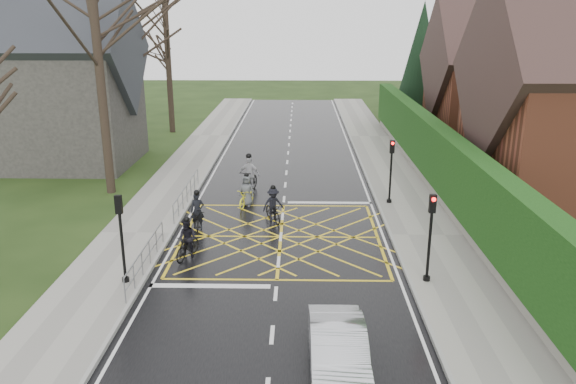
{
  "coord_description": "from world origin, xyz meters",
  "views": [
    {
      "loc": [
        0.75,
        -21.59,
        8.71
      ],
      "look_at": [
        0.26,
        2.08,
        1.3
      ],
      "focal_mm": 35.0,
      "sensor_mm": 36.0,
      "label": 1
    }
  ],
  "objects_px": {
    "cyclist_mid": "(273,208)",
    "cyclist_lead": "(247,195)",
    "cyclist_front": "(249,178)",
    "cyclist_back": "(188,242)",
    "car": "(338,354)",
    "cyclist_rear": "(197,217)"
  },
  "relations": [
    {
      "from": "cyclist_back",
      "to": "cyclist_lead",
      "type": "distance_m",
      "value": 6.34
    },
    {
      "from": "cyclist_back",
      "to": "cyclist_rear",
      "type": "bearing_deg",
      "value": 112.2
    },
    {
      "from": "cyclist_rear",
      "to": "car",
      "type": "height_order",
      "value": "cyclist_rear"
    },
    {
      "from": "cyclist_rear",
      "to": "cyclist_mid",
      "type": "xyz_separation_m",
      "value": [
        3.19,
        1.1,
        0.04
      ]
    },
    {
      "from": "cyclist_front",
      "to": "cyclist_mid",
      "type": "bearing_deg",
      "value": -52.99
    },
    {
      "from": "cyclist_mid",
      "to": "car",
      "type": "xyz_separation_m",
      "value": [
        2.16,
        -11.35,
        0.07
      ]
    },
    {
      "from": "cyclist_back",
      "to": "cyclist_mid",
      "type": "distance_m",
      "value": 5.1
    },
    {
      "from": "cyclist_mid",
      "to": "cyclist_lead",
      "type": "distance_m",
      "value": 2.43
    },
    {
      "from": "cyclist_back",
      "to": "cyclist_mid",
      "type": "relative_size",
      "value": 0.95
    },
    {
      "from": "cyclist_rear",
      "to": "cyclist_back",
      "type": "relative_size",
      "value": 1.1
    },
    {
      "from": "cyclist_mid",
      "to": "cyclist_lead",
      "type": "height_order",
      "value": "cyclist_mid"
    },
    {
      "from": "cyclist_front",
      "to": "car",
      "type": "relative_size",
      "value": 0.53
    },
    {
      "from": "cyclist_front",
      "to": "car",
      "type": "distance_m",
      "value": 15.96
    },
    {
      "from": "cyclist_lead",
      "to": "cyclist_back",
      "type": "bearing_deg",
      "value": -88.55
    },
    {
      "from": "cyclist_back",
      "to": "cyclist_mid",
      "type": "bearing_deg",
      "value": 72.74
    },
    {
      "from": "cyclist_lead",
      "to": "car",
      "type": "bearing_deg",
      "value": -58.57
    },
    {
      "from": "cyclist_front",
      "to": "cyclist_lead",
      "type": "xyz_separation_m",
      "value": [
        0.07,
        -2.18,
        -0.2
      ]
    },
    {
      "from": "cyclist_rear",
      "to": "car",
      "type": "xyz_separation_m",
      "value": [
        5.34,
        -10.25,
        0.1
      ]
    },
    {
      "from": "cyclist_rear",
      "to": "car",
      "type": "distance_m",
      "value": 11.56
    },
    {
      "from": "cyclist_mid",
      "to": "car",
      "type": "relative_size",
      "value": 0.44
    },
    {
      "from": "cyclist_front",
      "to": "cyclist_back",
      "type": "bearing_deg",
      "value": -82.71
    },
    {
      "from": "cyclist_rear",
      "to": "cyclist_front",
      "type": "bearing_deg",
      "value": 61.32
    }
  ]
}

